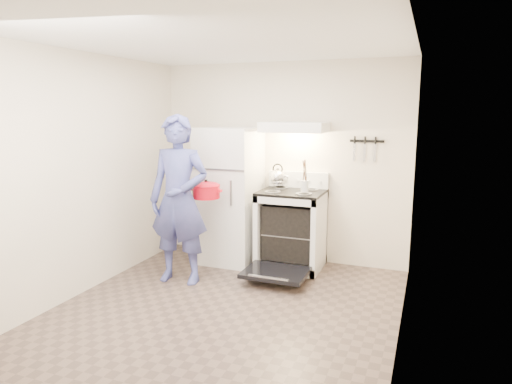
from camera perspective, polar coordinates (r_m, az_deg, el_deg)
floor at (r=4.53m, az=-4.08°, el=-14.72°), size 3.60×3.60×0.00m
back_wall at (r=5.83m, az=3.29°, el=3.69°), size 3.20×0.02×2.50m
refrigerator at (r=5.77m, az=-3.31°, el=-0.40°), size 0.70×0.70×1.70m
stove_body at (r=5.60m, az=4.44°, el=-4.82°), size 0.76×0.65×0.92m
cooktop at (r=5.50m, az=4.50°, el=-0.04°), size 0.76×0.65×0.03m
backsplash at (r=5.75m, az=5.33°, el=1.56°), size 0.76×0.07×0.20m
oven_door at (r=5.16m, az=2.46°, el=-10.03°), size 0.70×0.54×0.04m
oven_rack at (r=5.61m, az=4.43°, el=-5.02°), size 0.60×0.52×0.01m
range_hood at (r=5.49m, az=4.84°, el=8.08°), size 0.76×0.50×0.12m
knife_strip at (r=5.56m, az=13.70°, el=6.21°), size 0.40×0.02×0.03m
pizza_stone at (r=5.67m, az=4.55°, el=-4.72°), size 0.36×0.36×0.02m
tea_kettle at (r=5.70m, az=2.72°, el=2.04°), size 0.25×0.20×0.30m
utensil_jar at (r=5.29m, az=6.10°, el=0.74°), size 0.11×0.11×0.13m
person at (r=5.10m, az=-9.59°, el=-0.97°), size 0.72×0.51×1.87m
dutch_oven at (r=5.19m, az=-6.25°, el=0.03°), size 0.38×0.31×0.24m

